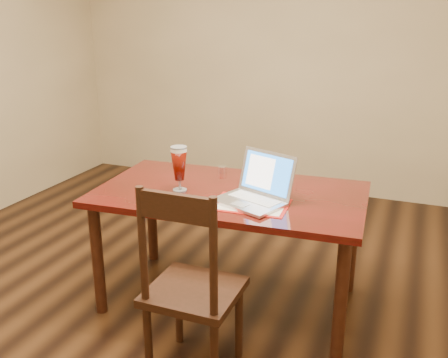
% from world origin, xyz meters
% --- Properties ---
extents(ground, '(5.00, 5.00, 0.00)m').
position_xyz_m(ground, '(0.00, 0.00, 0.00)').
color(ground, black).
rests_on(ground, ground).
extents(room_shell, '(4.51, 5.01, 2.71)m').
position_xyz_m(room_shell, '(0.00, 0.00, 1.76)').
color(room_shell, tan).
rests_on(room_shell, ground).
extents(dining_table, '(1.61, 0.98, 1.00)m').
position_xyz_m(dining_table, '(0.27, 0.25, 0.65)').
color(dining_table, '#530C0B').
rests_on(dining_table, ground).
extents(dining_chair, '(0.43, 0.41, 1.01)m').
position_xyz_m(dining_chair, '(0.34, -0.44, 0.47)').
color(dining_chair, black).
rests_on(dining_chair, ground).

